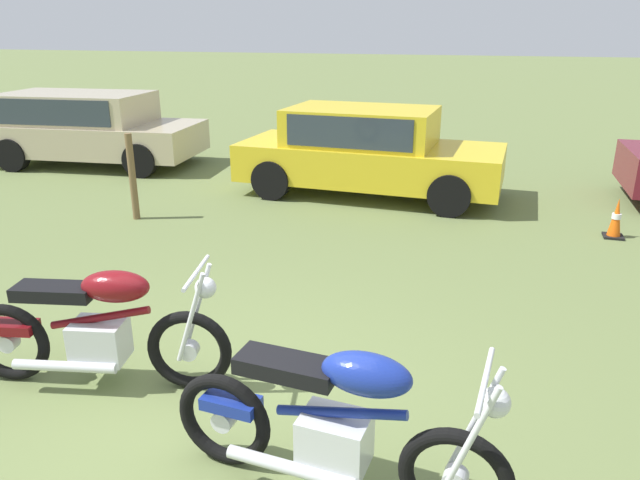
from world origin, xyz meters
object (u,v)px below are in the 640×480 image
Objects in this scene: car_yellow at (366,147)px; motorcycle_blue at (335,425)px; fence_post_wooden at (132,177)px; motorcycle_maroon at (98,329)px; car_beige at (87,123)px; traffic_cone at (616,220)px.

motorcycle_blue is at bearing -76.63° from car_yellow.
car_yellow reaches higher than fence_post_wooden.
motorcycle_maroon is at bearing -59.98° from fence_post_wooden.
car_beige is at bearing 138.80° from motorcycle_blue.
car_yellow reaches higher than motorcycle_maroon.
motorcycle_maroon is at bearing -131.45° from traffic_cone.
motorcycle_blue is 6.14m from fence_post_wooden.
motorcycle_maroon is 3.84× the size of traffic_cone.
fence_post_wooden is (-2.21, 3.82, 0.14)m from motorcycle_maroon.
motorcycle_blue is 6.03m from traffic_cone.
motorcycle_blue is 10.35m from car_beige.
traffic_cone is 0.43× the size of fence_post_wooden.
motorcycle_maroon is 4.42m from fence_post_wooden.
car_beige reaches higher than traffic_cone.
motorcycle_maroon is 6.19m from car_yellow.
motorcycle_blue reaches higher than traffic_cone.
car_yellow is (0.70, 6.14, 0.31)m from motorcycle_maroon.
car_beige is at bearing 135.29° from fence_post_wooden.
motorcycle_maroon is 0.99× the size of motorcycle_blue.
car_beige is (-5.19, 6.78, 0.35)m from motorcycle_maroon.
car_yellow is at bearing 71.34° from motorcycle_maroon.
fence_post_wooden reaches higher than traffic_cone.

